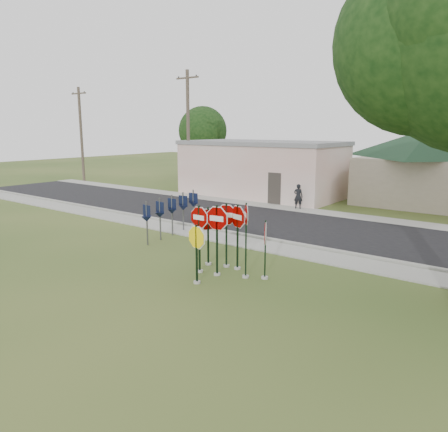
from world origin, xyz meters
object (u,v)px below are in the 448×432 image
Objects in this scene: stop_sign_center at (217,229)px; pedestrian at (298,196)px; stop_sign_yellow at (197,247)px; stop_sign_left at (199,229)px; utility_pole_near at (188,131)px.

pedestrian is at bearing 106.43° from stop_sign_center.
stop_sign_center is at bearing 88.55° from stop_sign_yellow.
stop_sign_yellow reaches higher than pedestrian.
stop_sign_center is 1.03× the size of stop_sign_left.
stop_sign_left is (-0.71, -0.13, -0.08)m from stop_sign_center.
stop_sign_center is at bearing -44.96° from utility_pole_near.
stop_sign_center is 1.68× the size of pedestrian.
pedestrian is at bearing 103.45° from stop_sign_left.
utility_pole_near reaches higher than pedestrian.
pedestrian is (-3.21, 13.42, -0.75)m from stop_sign_left.
stop_sign_left is at bearing 126.28° from stop_sign_yellow.
utility_pole_near is (-13.99, 15.05, 3.70)m from stop_sign_yellow.
stop_sign_left is 1.63× the size of pedestrian.
stop_sign_yellow is at bearing 89.46° from pedestrian.
stop_sign_yellow is at bearing -47.10° from utility_pole_near.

